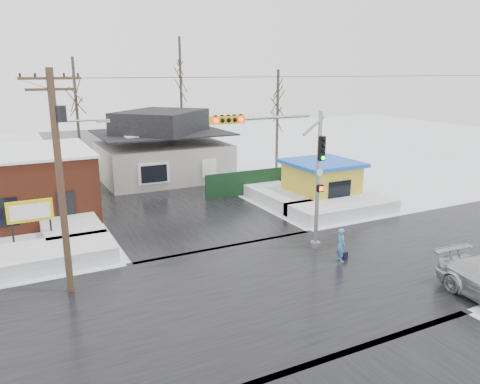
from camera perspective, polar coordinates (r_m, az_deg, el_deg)
name	(u,v)px	position (r m, az deg, el deg)	size (l,w,h in m)	color
ground	(280,286)	(20.36, 4.89, -11.32)	(120.00, 120.00, 0.00)	white
road_ns	(280,286)	(20.36, 4.89, -11.29)	(10.00, 120.00, 0.02)	black
road_ew	(280,286)	(20.36, 4.89, -11.29)	(120.00, 10.00, 0.02)	black
snowbank_nw	(37,257)	(24.04, -23.48, -7.34)	(7.00, 3.00, 0.80)	white
snowbank_ne	(342,208)	(30.51, 12.38, -1.90)	(7.00, 3.00, 0.80)	white
snowbank_nside_w	(68,222)	(28.89, -20.26, -3.41)	(3.00, 8.00, 0.80)	white
snowbank_nside_e	(275,194)	(33.31, 4.27, -0.21)	(3.00, 8.00, 0.80)	white
traffic_signal	(293,164)	(22.56, 6.42, 3.41)	(6.05, 0.68, 7.00)	gray
utility_pole	(61,171)	(19.44, -20.97, 2.45)	(3.15, 0.44, 9.00)	#382619
marquee_sign	(30,213)	(25.94, -24.22, -2.29)	(2.20, 0.21, 2.55)	black
house	(162,148)	(39.79, -9.46, 5.33)	(10.40, 8.40, 5.76)	#A59F95
kiosk	(321,181)	(32.81, 9.86, 1.30)	(4.60, 4.60, 2.88)	gold
fence	(255,182)	(34.62, 1.87, 1.25)	(8.00, 0.12, 1.80)	black
tree_far_left	(74,82)	(41.90, -19.54, 12.50)	(3.00, 3.00, 10.00)	#332821
tree_far_mid	(180,63)	(46.27, -7.31, 15.29)	(3.00, 3.00, 12.00)	#332821
tree_far_right	(278,91)	(41.68, 4.64, 12.16)	(3.00, 3.00, 9.00)	#332821
pedestrian	(341,245)	(22.89, 12.21, -6.37)	(0.60, 0.39, 1.64)	#427EBA
shopping_bag	(345,256)	(23.42, 12.70, -7.60)	(0.28, 0.12, 0.35)	black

